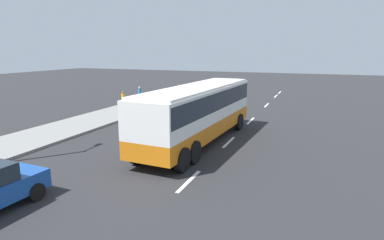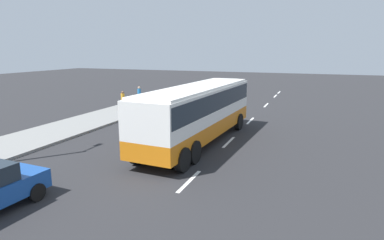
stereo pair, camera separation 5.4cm
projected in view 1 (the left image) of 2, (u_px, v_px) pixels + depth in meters
name	position (u px, v px, depth m)	size (l,w,h in m)	color
ground_plane	(199.00, 136.00, 20.10)	(120.00, 120.00, 0.00)	#28282B
sidewalk_curb	(83.00, 123.00, 23.30)	(80.00, 4.00, 0.15)	gray
lane_centreline	(242.00, 129.00, 21.99)	(44.81, 0.16, 0.01)	white
coach_bus	(198.00, 108.00, 18.24)	(11.36, 3.24, 3.27)	orange
pedestrian_near_curb	(123.00, 99.00, 28.07)	(0.32, 0.32, 1.62)	#38334C
pedestrian_at_crossing	(140.00, 94.00, 30.60)	(0.32, 0.32, 1.73)	#38334C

